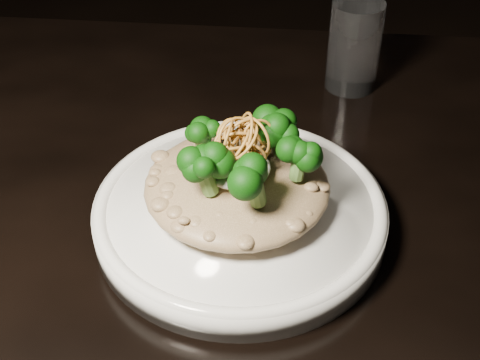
% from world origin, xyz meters
% --- Properties ---
extents(table, '(1.10, 0.80, 0.75)m').
position_xyz_m(table, '(0.00, 0.00, 0.67)').
color(table, black).
rests_on(table, ground).
extents(plate, '(0.26, 0.26, 0.03)m').
position_xyz_m(plate, '(-0.01, -0.00, 0.76)').
color(plate, white).
rests_on(plate, table).
extents(risotto, '(0.16, 0.16, 0.04)m').
position_xyz_m(risotto, '(-0.01, 0.00, 0.80)').
color(risotto, brown).
rests_on(risotto, plate).
extents(broccoli, '(0.13, 0.13, 0.05)m').
position_xyz_m(broccoli, '(-0.00, -0.01, 0.84)').
color(broccoli, black).
rests_on(broccoli, risotto).
extents(cheese, '(0.06, 0.06, 0.02)m').
position_xyz_m(cheese, '(-0.01, -0.00, 0.82)').
color(cheese, white).
rests_on(cheese, risotto).
extents(shallots, '(0.05, 0.05, 0.04)m').
position_xyz_m(shallots, '(-0.01, 0.00, 0.85)').
color(shallots, brown).
rests_on(shallots, cheese).
extents(drinking_glass, '(0.07, 0.07, 0.11)m').
position_xyz_m(drinking_glass, '(0.10, 0.26, 0.80)').
color(drinking_glass, white).
rests_on(drinking_glass, table).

